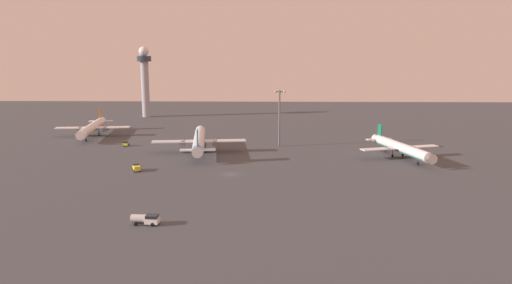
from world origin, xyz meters
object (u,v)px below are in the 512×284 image
control_tower (145,77)px  apron_light_east (279,114)px  airplane_terminal_side (92,127)px  pushback_tug (126,144)px  airplane_taxiway_distant (401,148)px  airplane_far_stand (199,141)px  fuel_truck (146,219)px  cargo_loader (136,167)px

control_tower → apron_light_east: (74.17, -83.06, -9.79)m
airplane_terminal_side → pushback_tug: size_ratio=13.59×
control_tower → airplane_taxiway_distant: 157.61m
apron_light_east → control_tower: bearing=131.8°
airplane_far_stand → control_tower: bearing=108.2°
control_tower → fuel_truck: (42.07, -172.83, -21.52)m
fuel_truck → pushback_tug: (-29.85, 88.38, -0.30)m
airplane_terminal_side → control_tower: bearing=-104.3°
airplane_taxiway_distant → airplane_terminal_side: airplane_terminal_side is taller
airplane_far_stand → airplane_taxiway_distant: bearing=-13.0°
pushback_tug → airplane_terminal_side: bearing=-45.0°
airplane_far_stand → fuel_truck: (-1.35, -78.01, -3.07)m
airplane_taxiway_distant → airplane_far_stand: bearing=-22.6°
cargo_loader → control_tower: bearing=79.3°
airplane_far_stand → pushback_tug: airplane_far_stand is taller
airplane_far_stand → airplane_terminal_side: 61.11m
control_tower → pushback_tug: control_tower is taller
airplane_taxiway_distant → pushback_tug: bearing=-26.2°
airplane_taxiway_distant → airplane_far_stand: 74.53m
apron_light_east → fuel_truck: bearing=-109.7°
cargo_loader → apron_light_east: bearing=18.2°
airplane_far_stand → cargo_loader: bearing=-125.4°
cargo_loader → fuel_truck: bearing=-95.8°
airplane_terminal_side → cargo_loader: size_ratio=9.18×
airplane_taxiway_distant → fuel_truck: 102.56m
control_tower → fuel_truck: 179.17m
apron_light_east → pushback_tug: bearing=-178.7°
control_tower → cargo_loader: (27.05, -124.34, -21.71)m
cargo_loader → fuel_truck: 50.76m
cargo_loader → pushback_tug: 42.56m
apron_light_east → airplane_taxiway_distant: bearing=-25.1°
fuel_truck → pushback_tug: fuel_truck is taller
airplane_far_stand → apron_light_east: size_ratio=2.02×
control_tower → apron_light_east: size_ratio=1.76×
control_tower → airplane_terminal_side: bearing=-97.9°
control_tower → airplane_taxiway_distant: control_tower is taller
airplane_taxiway_distant → airplane_terminal_side: size_ratio=0.91×
airplane_taxiway_distant → apron_light_east: size_ratio=1.68×
airplane_taxiway_distant → airplane_terminal_side: bearing=-33.7°
cargo_loader → airplane_taxiway_distant: bearing=-9.9°
airplane_taxiway_distant → cargo_loader: 92.86m
airplane_terminal_side → airplane_taxiway_distant: bearing=155.9°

